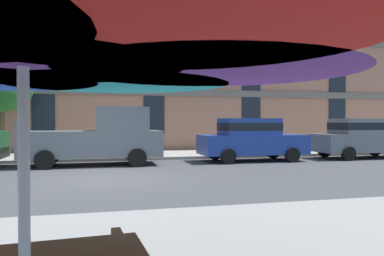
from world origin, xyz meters
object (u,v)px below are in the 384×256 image
sedan_gray (362,137)px  sedan_blue (251,138)px  street_tree_left (5,88)px  pickup_gray (99,138)px  patio_umbrella (23,30)px

sedan_gray → sedan_blue: bearing=180.0°
sedan_gray → street_tree_left: 16.04m
street_tree_left → pickup_gray: bearing=-40.9°
street_tree_left → patio_umbrella: size_ratio=1.16×
sedan_blue → street_tree_left: 10.97m
sedan_blue → street_tree_left: street_tree_left is taller
pickup_gray → patio_umbrella: patio_umbrella is taller
sedan_blue → street_tree_left: bearing=161.2°
pickup_gray → sedan_gray: 11.49m
sedan_blue → pickup_gray: bearing=180.0°
sedan_blue → street_tree_left: size_ratio=1.02×
sedan_gray → street_tree_left: bearing=167.4°
pickup_gray → patio_umbrella: size_ratio=1.37×
pickup_gray → street_tree_left: 5.70m
patio_umbrella → sedan_blue: bearing=62.8°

